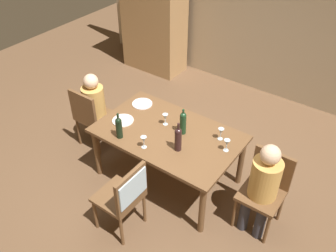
{
  "coord_description": "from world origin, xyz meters",
  "views": [
    {
      "loc": [
        1.93,
        -2.69,
        3.4
      ],
      "look_at": [
        0.0,
        0.0,
        0.84
      ],
      "focal_mm": 38.72,
      "sensor_mm": 36.0,
      "label": 1
    }
  ],
  "objects_px": {
    "person_woman_host": "(96,104)",
    "wine_glass_far": "(227,143)",
    "wine_bottle_tall_green": "(119,127)",
    "wine_bottle_dark_red": "(178,138)",
    "wine_bottle_short_olive": "(183,122)",
    "wine_glass_centre": "(221,132)",
    "dinner_plate_guest_left": "(123,120)",
    "armoire_cabinet": "(154,11)",
    "wine_glass_near_left": "(165,117)",
    "wine_glass_near_right": "(144,140)",
    "chair_near": "(126,193)",
    "dinner_plate_host": "(142,104)",
    "dining_table": "(168,138)",
    "person_man_bearded": "(263,184)",
    "chair_left_end": "(91,115)",
    "chair_right_end": "(266,185)"
  },
  "relations": [
    {
      "from": "wine_glass_far",
      "to": "wine_glass_near_left",
      "type": "bearing_deg",
      "value": -179.55
    },
    {
      "from": "armoire_cabinet",
      "to": "wine_glass_near_left",
      "type": "distance_m",
      "value": 2.84
    },
    {
      "from": "chair_near",
      "to": "wine_bottle_dark_red",
      "type": "bearing_deg",
      "value": -10.66
    },
    {
      "from": "dining_table",
      "to": "dinner_plate_host",
      "type": "xyz_separation_m",
      "value": [
        -0.62,
        0.29,
        0.09
      ]
    },
    {
      "from": "chair_right_end",
      "to": "person_woman_host",
      "type": "distance_m",
      "value": 2.45
    },
    {
      "from": "person_woman_host",
      "to": "wine_glass_centre",
      "type": "bearing_deg",
      "value": 7.43
    },
    {
      "from": "wine_glass_far",
      "to": "chair_left_end",
      "type": "bearing_deg",
      "value": -173.83
    },
    {
      "from": "wine_glass_near_right",
      "to": "wine_glass_centre",
      "type": "bearing_deg",
      "value": 45.15
    },
    {
      "from": "wine_bottle_dark_red",
      "to": "dinner_plate_host",
      "type": "bearing_deg",
      "value": 152.33
    },
    {
      "from": "person_woman_host",
      "to": "wine_glass_far",
      "type": "height_order",
      "value": "person_woman_host"
    },
    {
      "from": "wine_glass_near_left",
      "to": "wine_glass_far",
      "type": "relative_size",
      "value": 1.0
    },
    {
      "from": "wine_glass_far",
      "to": "chair_near",
      "type": "bearing_deg",
      "value": -119.42
    },
    {
      "from": "wine_glass_centre",
      "to": "wine_glass_near_right",
      "type": "height_order",
      "value": "same"
    },
    {
      "from": "armoire_cabinet",
      "to": "chair_near",
      "type": "relative_size",
      "value": 2.37
    },
    {
      "from": "person_man_bearded",
      "to": "wine_bottle_tall_green",
      "type": "relative_size",
      "value": 3.48
    },
    {
      "from": "wine_bottle_short_olive",
      "to": "wine_glass_near_left",
      "type": "xyz_separation_m",
      "value": [
        -0.26,
        0.01,
        -0.05
      ]
    },
    {
      "from": "person_woman_host",
      "to": "wine_bottle_dark_red",
      "type": "height_order",
      "value": "person_woman_host"
    },
    {
      "from": "wine_glass_near_left",
      "to": "wine_glass_far",
      "type": "height_order",
      "value": "same"
    },
    {
      "from": "wine_bottle_short_olive",
      "to": "wine_glass_far",
      "type": "bearing_deg",
      "value": 2.13
    },
    {
      "from": "armoire_cabinet",
      "to": "wine_glass_near_right",
      "type": "bearing_deg",
      "value": -54.61
    },
    {
      "from": "armoire_cabinet",
      "to": "dinner_plate_guest_left",
      "type": "bearing_deg",
      "value": -60.56
    },
    {
      "from": "armoire_cabinet",
      "to": "person_man_bearded",
      "type": "xyz_separation_m",
      "value": [
        3.17,
        -2.3,
        -0.44
      ]
    },
    {
      "from": "person_woman_host",
      "to": "wine_bottle_tall_green",
      "type": "distance_m",
      "value": 0.94
    },
    {
      "from": "dining_table",
      "to": "chair_near",
      "type": "bearing_deg",
      "value": -82.22
    },
    {
      "from": "person_woman_host",
      "to": "wine_glass_centre",
      "type": "height_order",
      "value": "person_woman_host"
    },
    {
      "from": "wine_glass_near_left",
      "to": "wine_bottle_tall_green",
      "type": "bearing_deg",
      "value": -119.73
    },
    {
      "from": "wine_bottle_tall_green",
      "to": "wine_glass_far",
      "type": "xyz_separation_m",
      "value": [
        1.11,
        0.51,
        -0.04
      ]
    },
    {
      "from": "wine_bottle_tall_green",
      "to": "wine_glass_far",
      "type": "bearing_deg",
      "value": 24.57
    },
    {
      "from": "wine_bottle_tall_green",
      "to": "wine_glass_far",
      "type": "relative_size",
      "value": 2.2
    },
    {
      "from": "chair_near",
      "to": "wine_bottle_tall_green",
      "type": "distance_m",
      "value": 0.8
    },
    {
      "from": "wine_bottle_tall_green",
      "to": "wine_glass_near_right",
      "type": "bearing_deg",
      "value": 3.55
    },
    {
      "from": "person_man_bearded",
      "to": "wine_bottle_short_olive",
      "type": "relative_size",
      "value": 3.42
    },
    {
      "from": "dining_table",
      "to": "chair_left_end",
      "type": "bearing_deg",
      "value": -175.92
    },
    {
      "from": "wine_glass_centre",
      "to": "dinner_plate_host",
      "type": "bearing_deg",
      "value": 178.6
    },
    {
      "from": "armoire_cabinet",
      "to": "wine_glass_centre",
      "type": "relative_size",
      "value": 14.63
    },
    {
      "from": "dining_table",
      "to": "person_man_bearded",
      "type": "bearing_deg",
      "value": -1.21
    },
    {
      "from": "dinner_plate_guest_left",
      "to": "wine_glass_near_left",
      "type": "bearing_deg",
      "value": 28.33
    },
    {
      "from": "chair_near",
      "to": "wine_glass_far",
      "type": "xyz_separation_m",
      "value": [
        0.58,
        1.03,
        0.25
      ]
    },
    {
      "from": "wine_glass_centre",
      "to": "wine_glass_far",
      "type": "bearing_deg",
      "value": -42.42
    },
    {
      "from": "armoire_cabinet",
      "to": "dinner_plate_host",
      "type": "height_order",
      "value": "armoire_cabinet"
    },
    {
      "from": "dining_table",
      "to": "person_woman_host",
      "type": "height_order",
      "value": "person_woman_host"
    },
    {
      "from": "wine_bottle_dark_red",
      "to": "chair_near",
      "type": "bearing_deg",
      "value": -100.66
    },
    {
      "from": "armoire_cabinet",
      "to": "dinner_plate_host",
      "type": "bearing_deg",
      "value": -56.36
    },
    {
      "from": "wine_bottle_dark_red",
      "to": "wine_bottle_short_olive",
      "type": "distance_m",
      "value": 0.3
    },
    {
      "from": "chair_near",
      "to": "dinner_plate_host",
      "type": "distance_m",
      "value": 1.41
    },
    {
      "from": "wine_bottle_dark_red",
      "to": "dinner_plate_guest_left",
      "type": "distance_m",
      "value": 0.86
    },
    {
      "from": "wine_bottle_dark_red",
      "to": "wine_glass_near_right",
      "type": "height_order",
      "value": "wine_bottle_dark_red"
    },
    {
      "from": "wine_bottle_tall_green",
      "to": "wine_bottle_dark_red",
      "type": "relative_size",
      "value": 0.91
    },
    {
      "from": "wine_bottle_tall_green",
      "to": "wine_bottle_dark_red",
      "type": "distance_m",
      "value": 0.7
    },
    {
      "from": "chair_left_end",
      "to": "dinner_plate_guest_left",
      "type": "bearing_deg",
      "value": -4.22
    }
  ]
}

